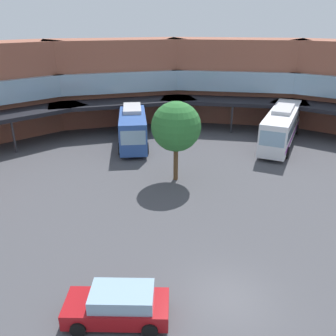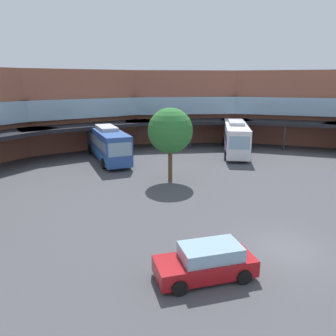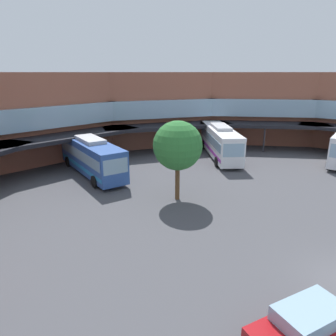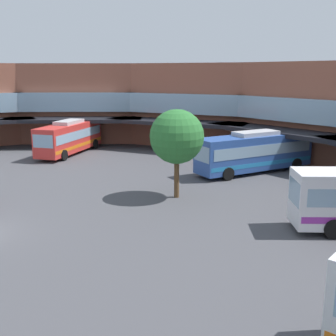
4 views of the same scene
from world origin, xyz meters
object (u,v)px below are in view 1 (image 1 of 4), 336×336
at_px(bus_2, 133,124).
at_px(parked_car, 118,305).
at_px(bus_0, 281,126).
at_px(plaza_tree, 176,127).

relative_size(bus_2, parked_car, 2.54).
xyz_separation_m(bus_0, parked_car, (-14.95, -22.22, -1.19)).
bearing_deg(bus_0, parked_car, -6.07).
xyz_separation_m(bus_0, plaza_tree, (-11.42, -8.15, 2.45)).
distance_m(bus_0, bus_2, 15.22).
relative_size(bus_0, parked_car, 2.59).
xyz_separation_m(bus_0, bus_2, (-15.13, 1.67, -0.06)).
relative_size(bus_2, plaza_tree, 1.82).
xyz_separation_m(bus_2, plaza_tree, (3.71, -9.82, 2.51)).
xyz_separation_m(parked_car, plaza_tree, (3.53, 14.07, 3.64)).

